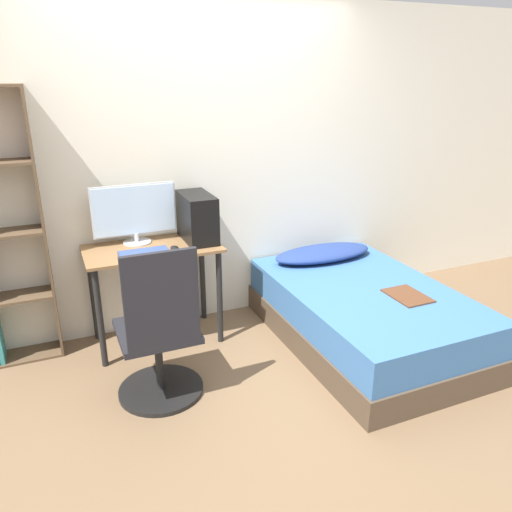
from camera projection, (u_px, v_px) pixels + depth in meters
The scene contains 11 objects.
ground_plane at pixel (272, 401), 3.17m from camera, with size 14.00×14.00×0.00m, color brown.
wall_back at pixel (202, 169), 3.89m from camera, with size 8.00×0.05×2.50m.
desk at pixel (153, 265), 3.68m from camera, with size 0.97×0.53×0.76m.
office_chair at pixel (160, 343), 3.07m from camera, with size 0.55×0.55×1.04m.
bed at pixel (364, 315), 3.80m from camera, with size 1.17×1.81×0.45m.
pillow at pixel (323, 253), 4.26m from camera, with size 0.89×0.36×0.11m.
magazine at pixel (408, 296), 3.57m from camera, with size 0.24×0.32×0.01m.
monitor at pixel (135, 213), 3.64m from camera, with size 0.61×0.21×0.44m.
keyboard at pixel (144, 252), 3.50m from camera, with size 0.34×0.12×0.02m.
pc_tower at pixel (197, 217), 3.73m from camera, with size 0.21×0.42×0.35m.
mouse at pixel (175, 248), 3.59m from camera, with size 0.06×0.09×0.02m.
Camera 1 is at (-1.14, -2.39, 1.97)m, focal length 35.00 mm.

